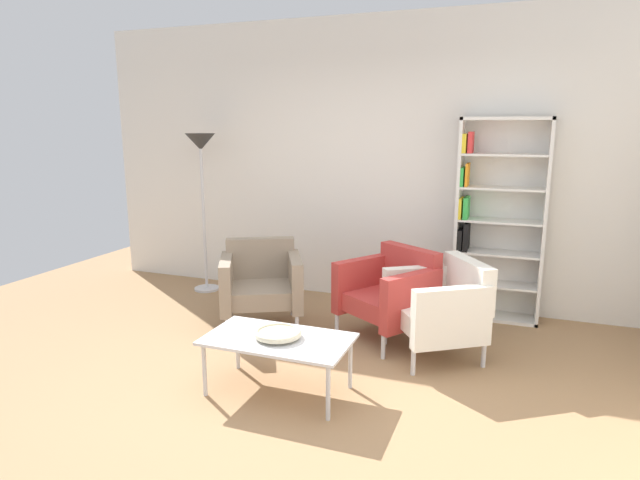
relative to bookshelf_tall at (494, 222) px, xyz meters
name	(u,v)px	position (x,y,z in m)	size (l,w,h in m)	color
ground_plane	(280,403)	(-1.19, -2.26, -0.93)	(8.32, 8.32, 0.00)	#9E7751
plaster_back_panel	(378,162)	(-1.19, 0.20, 0.52)	(6.40, 0.12, 2.90)	silver
bookshelf_tall	(494,222)	(0.00, 0.00, 0.00)	(0.80, 0.30, 1.90)	silver
coffee_table_low	(278,342)	(-1.26, -2.12, -0.57)	(1.00, 0.56, 0.40)	silver
decorative_bowl	(278,333)	(-1.26, -2.12, -0.50)	(0.32, 0.32, 0.05)	beige
armchair_near_window	(391,292)	(-0.77, -0.86, -0.52)	(0.94, 0.92, 0.78)	#B73833
armchair_spare_guest	(261,282)	(-1.96, -0.99, -0.52)	(0.93, 0.90, 0.78)	gray
armchair_by_bookshelf	(441,306)	(-0.31, -1.08, -0.52)	(0.93, 0.94, 0.78)	white
floor_lamp_torchiere	(201,161)	(-3.04, -0.23, 0.51)	(0.32, 0.32, 1.74)	silver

